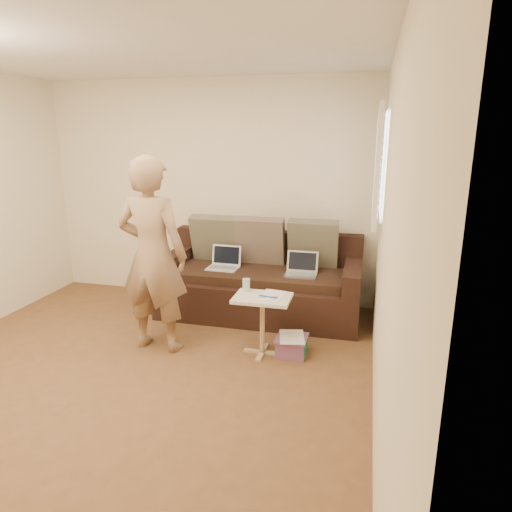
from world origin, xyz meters
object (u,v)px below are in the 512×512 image
laptop_white (223,269)px  striped_box (292,345)px  sofa (260,278)px  laptop_silver (300,276)px  drinking_glass (246,285)px  side_table (262,325)px  person (153,255)px

laptop_white → striped_box: size_ratio=1.20×
sofa → laptop_silver: 0.49m
laptop_silver → drinking_glass: bearing=-119.4°
laptop_white → side_table: laptop_white is taller
sofa → side_table: bearing=-75.2°
laptop_silver → side_table: 0.89m
sofa → laptop_silver: sofa is taller
laptop_silver → person: (-1.22, -0.93, 0.39)m
side_table → person: bearing=-173.8°
sofa → person: person is taller
person → side_table: bearing=-171.3°
sofa → laptop_silver: bearing=-13.0°
laptop_silver → striped_box: laptop_silver is taller
side_table → drinking_glass: 0.40m
side_table → striped_box: size_ratio=1.98×
laptop_white → striped_box: bearing=-39.6°
laptop_white → drinking_glass: size_ratio=2.83×
laptop_white → side_table: size_ratio=0.60×
laptop_white → drinking_glass: drinking_glass is taller
person → striped_box: 1.52m
laptop_white → sofa: bearing=11.3°
laptop_silver → striped_box: (0.05, -0.78, -0.43)m
sofa → striped_box: size_ratio=7.74×
laptop_white → side_table: 1.11m
person → side_table: person is taller
sofa → laptop_white: 0.43m
side_table → striped_box: bearing=9.0°
side_table → laptop_silver: bearing=74.9°
laptop_silver → drinking_glass: drinking_glass is taller
sofa → drinking_glass: sofa is taller
drinking_glass → striped_box: drinking_glass is taller
drinking_glass → striped_box: 0.70m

